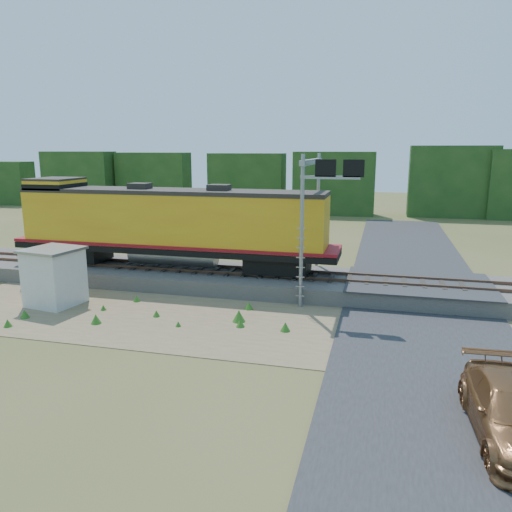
# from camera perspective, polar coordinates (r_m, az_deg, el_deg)

# --- Properties ---
(ground) EXTENTS (140.00, 140.00, 0.00)m
(ground) POSITION_cam_1_polar(r_m,az_deg,el_deg) (21.06, -0.54, -8.15)
(ground) COLOR #475123
(ground) RESTS_ON ground
(ballast) EXTENTS (70.00, 5.00, 0.80)m
(ballast) POSITION_cam_1_polar(r_m,az_deg,el_deg) (26.51, 2.79, -2.97)
(ballast) COLOR slate
(ballast) RESTS_ON ground
(rails) EXTENTS (70.00, 1.54, 0.16)m
(rails) POSITION_cam_1_polar(r_m,az_deg,el_deg) (26.39, 2.80, -1.96)
(rails) COLOR brown
(rails) RESTS_ON ballast
(dirt_shoulder) EXTENTS (26.00, 8.00, 0.03)m
(dirt_shoulder) POSITION_cam_1_polar(r_m,az_deg,el_deg) (22.07, -5.27, -7.20)
(dirt_shoulder) COLOR #8C7754
(dirt_shoulder) RESTS_ON ground
(road) EXTENTS (7.00, 66.00, 0.86)m
(road) POSITION_cam_1_polar(r_m,az_deg,el_deg) (21.19, 18.84, -8.45)
(road) COLOR #38383A
(road) RESTS_ON ground
(tree_line_north) EXTENTS (130.00, 3.00, 6.50)m
(tree_line_north) POSITION_cam_1_polar(r_m,az_deg,el_deg) (57.47, 9.30, 7.75)
(tree_line_north) COLOR #1A3E16
(tree_line_north) RESTS_ON ground
(weed_clumps) EXTENTS (15.00, 6.20, 0.56)m
(weed_clumps) POSITION_cam_1_polar(r_m,az_deg,el_deg) (22.25, -9.29, -7.19)
(weed_clumps) COLOR #316E1F
(weed_clumps) RESTS_ON ground
(locomotive) EXTENTS (18.30, 2.79, 4.72)m
(locomotive) POSITION_cam_1_polar(r_m,az_deg,el_deg) (27.86, -10.08, 3.67)
(locomotive) COLOR black
(locomotive) RESTS_ON rails
(shed) EXTENTS (2.65, 2.65, 2.75)m
(shed) POSITION_cam_1_polar(r_m,az_deg,el_deg) (25.48, -22.05, -2.18)
(shed) COLOR silver
(shed) RESTS_ON ground
(signal_gantry) EXTENTS (2.81, 6.20, 7.09)m
(signal_gantry) POSITION_cam_1_polar(r_m,az_deg,el_deg) (24.71, 6.95, 7.44)
(signal_gantry) COLOR gray
(signal_gantry) RESTS_ON ground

